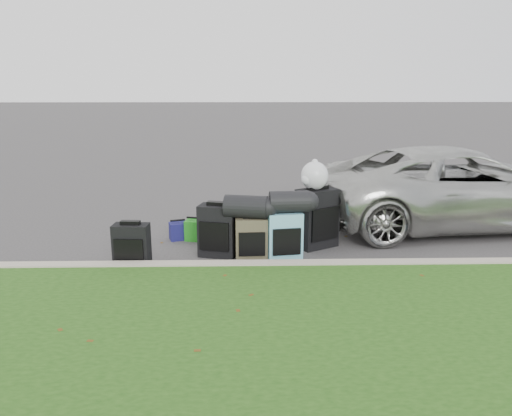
{
  "coord_description": "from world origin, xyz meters",
  "views": [
    {
      "loc": [
        -0.27,
        -6.91,
        2.32
      ],
      "look_at": [
        -0.1,
        0.2,
        0.55
      ],
      "focal_mm": 35.0,
      "sensor_mm": 36.0,
      "label": 1
    }
  ],
  "objects_px": {
    "tote_green": "(195,230)",
    "tote_navy": "(178,231)",
    "suitcase_large_black_right": "(317,218)",
    "suitcase_teal": "(284,236)",
    "suitcase_olive": "(251,239)",
    "suitcase_small_black": "(132,246)",
    "suitcase_large_black_left": "(218,231)",
    "suv": "(460,187)"
  },
  "relations": [
    {
      "from": "suitcase_olive",
      "to": "tote_green",
      "type": "height_order",
      "value": "suitcase_olive"
    },
    {
      "from": "suitcase_teal",
      "to": "tote_green",
      "type": "bearing_deg",
      "value": 136.58
    },
    {
      "from": "suitcase_olive",
      "to": "suitcase_large_black_right",
      "type": "xyz_separation_m",
      "value": [
        0.96,
        0.54,
        0.14
      ]
    },
    {
      "from": "suitcase_teal",
      "to": "suitcase_small_black",
      "type": "bearing_deg",
      "value": 177.76
    },
    {
      "from": "suv",
      "to": "suitcase_large_black_right",
      "type": "height_order",
      "value": "suv"
    },
    {
      "from": "suv",
      "to": "suitcase_small_black",
      "type": "bearing_deg",
      "value": 104.3
    },
    {
      "from": "suitcase_olive",
      "to": "suitcase_large_black_right",
      "type": "relative_size",
      "value": 0.68
    },
    {
      "from": "suv",
      "to": "suitcase_large_black_right",
      "type": "xyz_separation_m",
      "value": [
        -2.52,
        -1.06,
        -0.23
      ]
    },
    {
      "from": "suitcase_large_black_left",
      "to": "tote_navy",
      "type": "xyz_separation_m",
      "value": [
        -0.65,
        0.75,
        -0.23
      ]
    },
    {
      "from": "suitcase_teal",
      "to": "tote_green",
      "type": "distance_m",
      "value": 1.59
    },
    {
      "from": "suitcase_large_black_right",
      "to": "tote_navy",
      "type": "height_order",
      "value": "suitcase_large_black_right"
    },
    {
      "from": "suitcase_teal",
      "to": "tote_green",
      "type": "xyz_separation_m",
      "value": [
        -1.29,
        0.9,
        -0.17
      ]
    },
    {
      "from": "tote_navy",
      "to": "tote_green",
      "type": "bearing_deg",
      "value": -23.89
    },
    {
      "from": "suitcase_small_black",
      "to": "tote_green",
      "type": "relative_size",
      "value": 1.83
    },
    {
      "from": "tote_navy",
      "to": "suitcase_olive",
      "type": "bearing_deg",
      "value": -57.89
    },
    {
      "from": "suitcase_teal",
      "to": "tote_navy",
      "type": "height_order",
      "value": "suitcase_teal"
    },
    {
      "from": "suv",
      "to": "suitcase_large_black_right",
      "type": "relative_size",
      "value": 5.54
    },
    {
      "from": "suitcase_large_black_left",
      "to": "suitcase_small_black",
      "type": "bearing_deg",
      "value": -145.58
    },
    {
      "from": "suitcase_small_black",
      "to": "suitcase_large_black_left",
      "type": "xyz_separation_m",
      "value": [
        1.1,
        0.4,
        0.07
      ]
    },
    {
      "from": "suitcase_small_black",
      "to": "tote_navy",
      "type": "distance_m",
      "value": 1.24
    },
    {
      "from": "suitcase_large_black_right",
      "to": "tote_navy",
      "type": "relative_size",
      "value": 3.21
    },
    {
      "from": "suitcase_olive",
      "to": "tote_green",
      "type": "distance_m",
      "value": 1.24
    },
    {
      "from": "suitcase_large_black_right",
      "to": "tote_green",
      "type": "bearing_deg",
      "value": 138.24
    },
    {
      "from": "suv",
      "to": "suitcase_large_black_left",
      "type": "xyz_separation_m",
      "value": [
        -3.95,
        -1.42,
        -0.3
      ]
    },
    {
      "from": "suitcase_small_black",
      "to": "suv",
      "type": "bearing_deg",
      "value": 23.95
    },
    {
      "from": "suv",
      "to": "suitcase_olive",
      "type": "bearing_deg",
      "value": 109.04
    },
    {
      "from": "suv",
      "to": "tote_navy",
      "type": "xyz_separation_m",
      "value": [
        -4.59,
        -0.68,
        -0.53
      ]
    },
    {
      "from": "suitcase_teal",
      "to": "tote_green",
      "type": "height_order",
      "value": "suitcase_teal"
    },
    {
      "from": "suv",
      "to": "suitcase_olive",
      "type": "height_order",
      "value": "suv"
    },
    {
      "from": "suitcase_large_black_right",
      "to": "suitcase_teal",
      "type": "bearing_deg",
      "value": -164.01
    },
    {
      "from": "suitcase_large_black_left",
      "to": "suitcase_teal",
      "type": "relative_size",
      "value": 1.09
    },
    {
      "from": "suitcase_large_black_left",
      "to": "suitcase_olive",
      "type": "height_order",
      "value": "suitcase_large_black_left"
    },
    {
      "from": "tote_green",
      "to": "tote_navy",
      "type": "relative_size",
      "value": 1.17
    },
    {
      "from": "suitcase_large_black_left",
      "to": "suitcase_teal",
      "type": "bearing_deg",
      "value": 2.92
    },
    {
      "from": "suitcase_small_black",
      "to": "suitcase_large_black_left",
      "type": "bearing_deg",
      "value": 24.2
    },
    {
      "from": "suv",
      "to": "suitcase_large_black_left",
      "type": "height_order",
      "value": "suv"
    },
    {
      "from": "suitcase_teal",
      "to": "tote_navy",
      "type": "distance_m",
      "value": 1.82
    },
    {
      "from": "tote_navy",
      "to": "suitcase_large_black_right",
      "type": "bearing_deg",
      "value": -28.62
    },
    {
      "from": "suitcase_small_black",
      "to": "suitcase_teal",
      "type": "distance_m",
      "value": 2.02
    },
    {
      "from": "suitcase_large_black_right",
      "to": "tote_navy",
      "type": "distance_m",
      "value": 2.13
    },
    {
      "from": "tote_green",
      "to": "suitcase_olive",
      "type": "bearing_deg",
      "value": -33.74
    },
    {
      "from": "suv",
      "to": "tote_navy",
      "type": "height_order",
      "value": "suv"
    }
  ]
}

